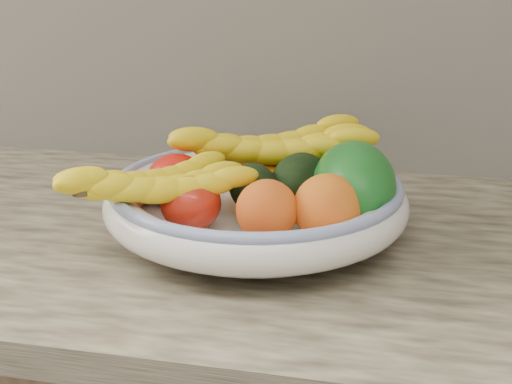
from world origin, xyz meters
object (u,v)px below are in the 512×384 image
object	(u,v)px
banana_bunch_back	(271,152)
banana_bunch_front	(155,190)
fruit_bowl	(256,200)
green_mango	(354,186)

from	to	relation	value
banana_bunch_back	banana_bunch_front	size ratio (longest dim) A/B	1.17
banana_bunch_front	fruit_bowl	bearing A→B (deg)	-7.28
banana_bunch_front	green_mango	bearing A→B (deg)	-23.91
fruit_bowl	banana_bunch_back	xyz separation A→B (m)	(0.00, 0.09, 0.04)
fruit_bowl	banana_bunch_front	size ratio (longest dim) A/B	1.53
fruit_bowl	banana_bunch_front	xyz separation A→B (m)	(-0.11, -0.08, 0.03)
banana_bunch_back	banana_bunch_front	distance (m)	0.20
banana_bunch_back	fruit_bowl	bearing A→B (deg)	-114.11
fruit_bowl	green_mango	xyz separation A→B (m)	(0.12, 0.00, 0.03)
fruit_bowl	green_mango	world-z (taller)	green_mango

